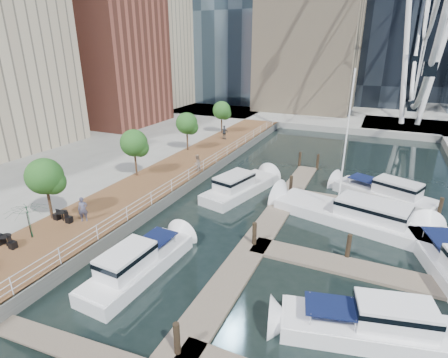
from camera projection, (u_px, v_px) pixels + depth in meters
ground at (149, 308)px, 18.38m from camera, size 520.00×520.00×0.00m
boardwalk at (163, 180)px, 34.44m from camera, size 6.00×60.00×1.00m
seawall at (190, 185)px, 33.29m from camera, size 0.25×60.00×1.00m
land_far at (350, 90)px, 105.09m from camera, size 200.00×114.00×1.00m
pier at (408, 127)px, 57.11m from camera, size 14.00×12.00×1.00m
railing at (189, 175)px, 32.96m from camera, size 0.10×60.00×1.05m
floating_docks at (333, 242)px, 23.64m from camera, size 16.00×34.00×2.60m
midrise_condos at (58, 43)px, 49.38m from camera, size 19.00×67.00×28.00m
street_trees at (134, 143)px, 33.17m from camera, size 2.60×42.60×4.60m
yacht_foreground at (367, 338)px, 16.48m from camera, size 9.20×4.34×2.15m
pedestrian_near at (83, 209)px, 25.10m from camera, size 0.79×0.77×1.83m
pedestrian_mid at (197, 163)px, 35.01m from camera, size 0.74×0.92×1.81m
pedestrian_far at (224, 132)px, 47.49m from camera, size 1.12×0.48×1.90m
moored_yachts at (343, 234)px, 25.66m from camera, size 22.65×33.15×11.50m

